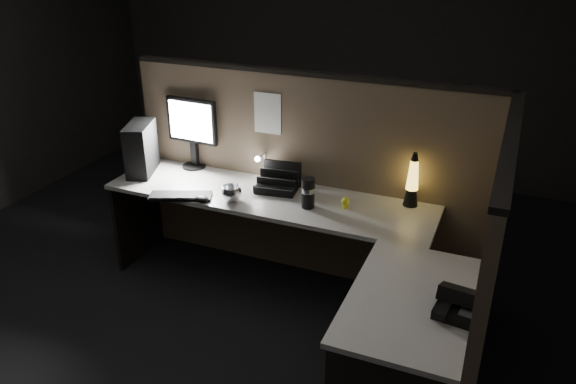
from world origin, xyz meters
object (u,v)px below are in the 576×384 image
at_px(keyboard, 181,196).
at_px(desk_phone, 460,305).
at_px(monitor, 192,126).
at_px(pc_tower, 141,148).
at_px(lava_lamp, 412,184).

distance_m(keyboard, desk_phone, 2.01).
relative_size(monitor, keyboard, 1.28).
height_order(keyboard, desk_phone, desk_phone).
distance_m(pc_tower, desk_phone, 2.57).
bearing_deg(lava_lamp, desk_phone, -67.21).
bearing_deg(desk_phone, monitor, 159.65).
relative_size(keyboard, desk_phone, 1.66).
height_order(lava_lamp, desk_phone, lava_lamp).
distance_m(pc_tower, lava_lamp, 1.98).
xyz_separation_m(monitor, lava_lamp, (1.67, -0.03, -0.17)).
bearing_deg(monitor, keyboard, -65.87).
bearing_deg(monitor, pc_tower, -137.66).
height_order(pc_tower, desk_phone, pc_tower).
height_order(monitor, lava_lamp, monitor).
relative_size(monitor, desk_phone, 2.12).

